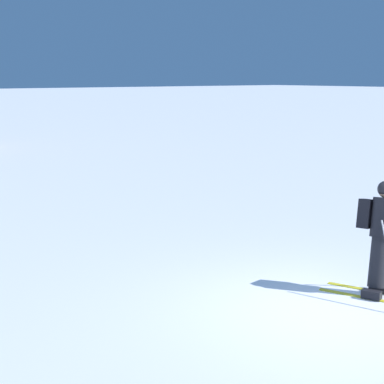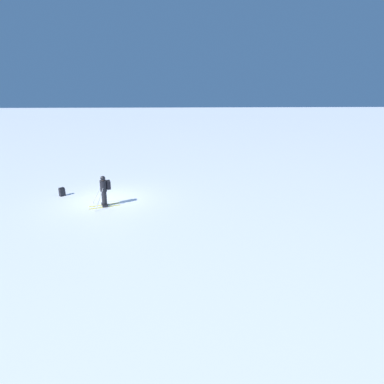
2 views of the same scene
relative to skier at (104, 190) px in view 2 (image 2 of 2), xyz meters
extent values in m
plane|color=white|center=(-1.14, -0.08, -0.95)|extent=(300.00, 300.00, 0.00)
cube|color=yellow|center=(-0.30, -0.14, -0.95)|extent=(0.61, 1.55, 0.01)
cube|color=yellow|center=(0.04, -0.02, -0.95)|extent=(0.61, 1.55, 0.01)
cube|color=black|center=(-0.30, -0.14, -0.88)|extent=(0.22, 0.31, 0.12)
cube|color=black|center=(0.04, -0.02, -0.88)|extent=(0.22, 0.31, 0.12)
cylinder|color=black|center=(-0.06, -0.05, -0.45)|extent=(0.44, 0.37, 0.79)
cylinder|color=black|center=(0.04, -0.02, 0.21)|extent=(0.52, 0.46, 0.64)
sphere|color=tan|center=(0.10, 0.00, 0.61)|extent=(0.30, 0.28, 0.24)
sphere|color=black|center=(0.11, 0.01, 0.64)|extent=(0.35, 0.32, 0.28)
cube|color=black|center=(-0.04, 0.23, 0.24)|extent=(0.39, 0.28, 0.48)
cylinder|color=#B7B7BC|center=(-0.35, -0.47, -0.37)|extent=(0.43, 0.70, 1.19)
cylinder|color=#B7B7BC|center=(0.45, -0.19, -0.40)|extent=(0.41, 0.43, 1.11)
cube|color=black|center=(-2.05, -2.89, -0.73)|extent=(0.37, 0.37, 0.44)
cube|color=black|center=(-2.05, -2.89, -0.48)|extent=(0.33, 0.33, 0.06)
camera|label=1|loc=(-7.94, -5.64, 2.31)|focal=60.00mm
camera|label=2|loc=(15.06, 3.42, 4.58)|focal=28.00mm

